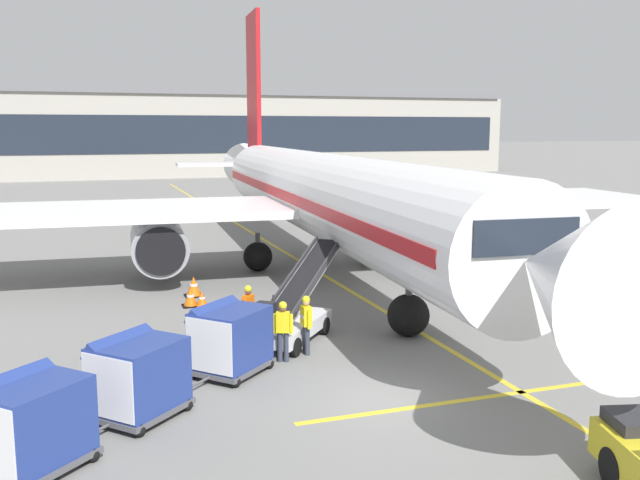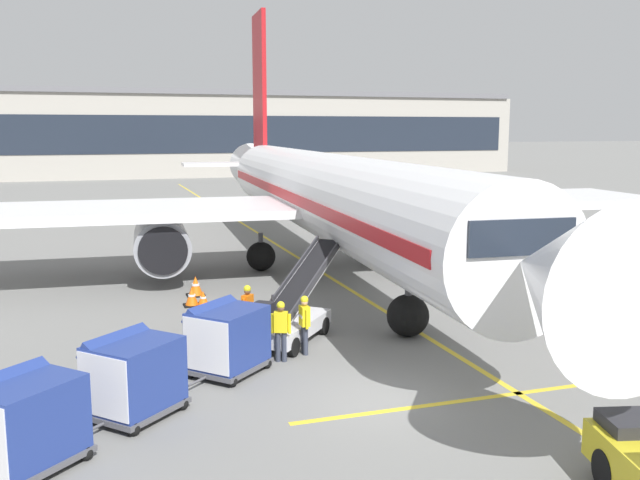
% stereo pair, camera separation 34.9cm
% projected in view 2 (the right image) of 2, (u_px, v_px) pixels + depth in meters
% --- Properties ---
extents(ground_plane, '(600.00, 600.00, 0.00)m').
position_uv_depth(ground_plane, '(388.00, 399.00, 17.00)').
color(ground_plane, slate).
extents(parked_airplane, '(32.84, 42.33, 14.14)m').
position_uv_depth(parked_airplane, '(323.00, 195.00, 31.72)').
color(parked_airplane, white).
rests_on(parked_airplane, ground).
extents(belt_loader, '(4.43, 4.93, 2.80)m').
position_uv_depth(belt_loader, '(290.00, 313.00, 21.69)').
color(belt_loader, silver).
rests_on(belt_loader, ground).
extents(baggage_cart_lead, '(2.55, 2.53, 1.91)m').
position_uv_depth(baggage_cart_lead, '(227.00, 337.00, 18.67)').
color(baggage_cart_lead, '#515156').
rests_on(baggage_cart_lead, ground).
extents(baggage_cart_second, '(2.55, 2.53, 1.91)m').
position_uv_depth(baggage_cart_second, '(133.00, 374.00, 15.85)').
color(baggage_cart_second, '#515156').
rests_on(baggage_cart_second, ground).
extents(baggage_cart_third, '(2.55, 2.53, 1.91)m').
position_uv_depth(baggage_cart_third, '(24.00, 420.00, 13.35)').
color(baggage_cart_third, '#515156').
rests_on(baggage_cart_third, ground).
extents(ground_crew_by_loader, '(0.43, 0.45, 1.74)m').
position_uv_depth(ground_crew_by_loader, '(248.00, 309.00, 21.62)').
color(ground_crew_by_loader, '#333847').
rests_on(ground_crew_by_loader, ground).
extents(ground_crew_by_carts, '(0.26, 0.57, 1.74)m').
position_uv_depth(ground_crew_by_carts, '(305.00, 321.00, 20.26)').
color(ground_crew_by_carts, '#333847').
rests_on(ground_crew_by_carts, ground).
extents(ground_crew_marshaller, '(0.53, 0.37, 1.74)m').
position_uv_depth(ground_crew_marshaller, '(281.00, 327.00, 19.61)').
color(ground_crew_marshaller, '#333847').
rests_on(ground_crew_marshaller, ground).
extents(safety_cone_engine_keepout, '(0.61, 0.61, 0.69)m').
position_uv_depth(safety_cone_engine_keepout, '(192.00, 297.00, 25.91)').
color(safety_cone_engine_keepout, black).
rests_on(safety_cone_engine_keepout, ground).
extents(safety_cone_wingtip, '(0.71, 0.71, 0.79)m').
position_uv_depth(safety_cone_wingtip, '(196.00, 286.00, 27.46)').
color(safety_cone_wingtip, black).
rests_on(safety_cone_wingtip, ground).
extents(safety_cone_nose_mark, '(0.53, 0.53, 0.61)m').
position_uv_depth(safety_cone_nose_mark, '(203.00, 299.00, 25.78)').
color(safety_cone_nose_mark, black).
rests_on(safety_cone_nose_mark, ground).
extents(apron_guidance_line_lead_in, '(0.20, 110.00, 0.01)m').
position_uv_depth(apron_guidance_line_lead_in, '(326.00, 275.00, 31.50)').
color(apron_guidance_line_lead_in, yellow).
rests_on(apron_guidance_line_lead_in, ground).
extents(apron_guidance_line_stop_bar, '(12.00, 0.20, 0.01)m').
position_uv_depth(apron_guidance_line_stop_bar, '(521.00, 393.00, 17.39)').
color(apron_guidance_line_stop_bar, yellow).
rests_on(apron_guidance_line_stop_bar, ground).
extents(terminal_building, '(121.78, 14.70, 11.74)m').
position_uv_depth(terminal_building, '(93.00, 134.00, 95.42)').
color(terminal_building, '#A8A399').
rests_on(terminal_building, ground).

